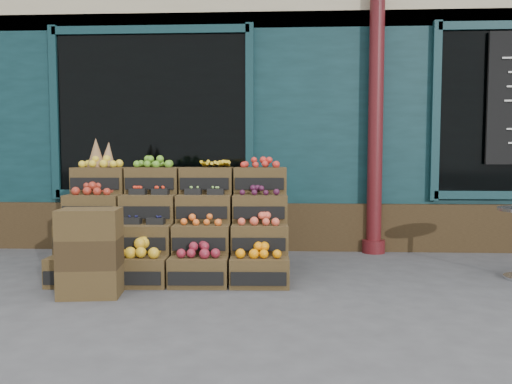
{
  "coord_description": "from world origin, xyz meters",
  "views": [
    {
      "loc": [
        0.04,
        -4.15,
        1.2
      ],
      "look_at": [
        -0.2,
        0.7,
        0.85
      ],
      "focal_mm": 35.0,
      "sensor_mm": 36.0,
      "label": 1
    }
  ],
  "objects": [
    {
      "name": "spare_crates",
      "position": [
        -1.59,
        -0.01,
        0.38
      ],
      "size": [
        0.54,
        0.4,
        0.75
      ],
      "rotation": [
        0.0,
        0.0,
        0.12
      ],
      "color": "#413119",
      "rests_on": "ground"
    },
    {
      "name": "shop_facade",
      "position": [
        0.0,
        5.11,
        2.4
      ],
      "size": [
        12.0,
        6.24,
        4.8
      ],
      "color": "#0D2B2F",
      "rests_on": "ground"
    },
    {
      "name": "crate_display",
      "position": [
        -1.02,
        0.83,
        0.43
      ],
      "size": [
        2.26,
        1.15,
        1.39
      ],
      "rotation": [
        0.0,
        0.0,
        0.03
      ],
      "color": "#413119",
      "rests_on": "ground"
    },
    {
      "name": "ground",
      "position": [
        0.0,
        0.0,
        0.0
      ],
      "size": [
        60.0,
        60.0,
        0.0
      ],
      "primitive_type": "plane",
      "color": "#434346",
      "rests_on": "ground"
    },
    {
      "name": "shopkeeper",
      "position": [
        -1.62,
        2.83,
        0.94
      ],
      "size": [
        0.72,
        0.5,
        1.88
      ],
      "primitive_type": "imported",
      "rotation": [
        0.0,
        0.0,
        3.22
      ],
      "color": "#1E6930",
      "rests_on": "ground"
    }
  ]
}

